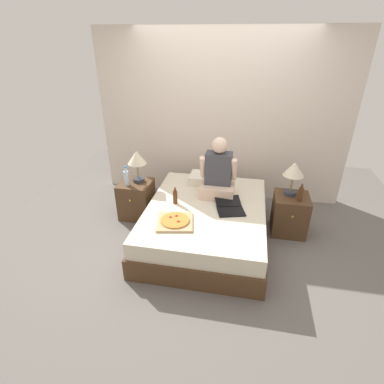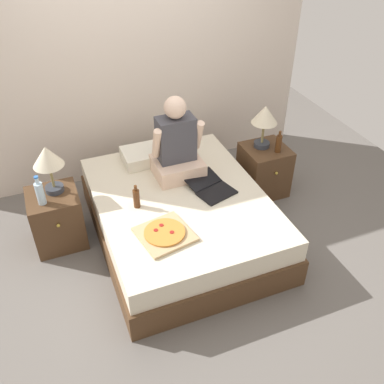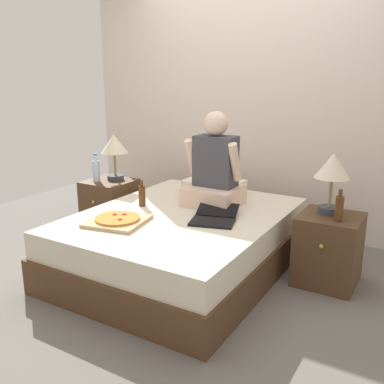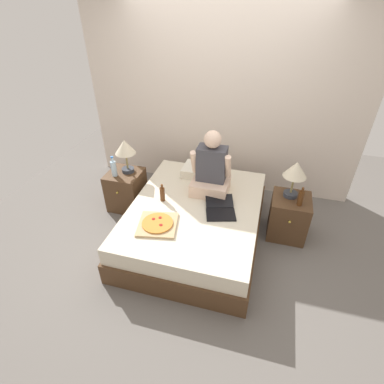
{
  "view_description": "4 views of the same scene",
  "coord_description": "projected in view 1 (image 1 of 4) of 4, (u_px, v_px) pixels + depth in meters",
  "views": [
    {
      "loc": [
        0.44,
        -3.2,
        2.37
      ],
      "look_at": [
        -0.14,
        -0.23,
        0.78
      ],
      "focal_mm": 28.0,
      "sensor_mm": 36.0,
      "label": 1
    },
    {
      "loc": [
        -1.02,
        -2.85,
        2.78
      ],
      "look_at": [
        0.03,
        -0.19,
        0.64
      ],
      "focal_mm": 40.0,
      "sensor_mm": 36.0,
      "label": 2
    },
    {
      "loc": [
        1.71,
        -2.73,
        1.52
      ],
      "look_at": [
        0.07,
        0.03,
        0.65
      ],
      "focal_mm": 40.0,
      "sensor_mm": 36.0,
      "label": 3
    },
    {
      "loc": [
        0.7,
        -2.64,
        2.57
      ],
      "look_at": [
        -0.02,
        -0.07,
        0.71
      ],
      "focal_mm": 28.0,
      "sensor_mm": 36.0,
      "label": 4
    }
  ],
  "objects": [
    {
      "name": "water_bottle",
      "position": [
        126.0,
        178.0,
        4.08
      ],
      "size": [
        0.07,
        0.07,
        0.28
      ],
      "color": "silver",
      "rests_on": "nightstand_left"
    },
    {
      "name": "ground_plane",
      "position": [
        205.0,
        237.0,
        3.96
      ],
      "size": [
        5.77,
        5.77,
        0.0
      ],
      "primitive_type": "plane",
      "color": "#66605B"
    },
    {
      "name": "lamp_on_left_nightstand",
      "position": [
        137.0,
        160.0,
        4.08
      ],
      "size": [
        0.26,
        0.26,
        0.45
      ],
      "color": "#333842",
      "rests_on": "nightstand_left"
    },
    {
      "name": "wall_back",
      "position": [
        220.0,
        118.0,
        4.52
      ],
      "size": [
        3.77,
        0.12,
        2.5
      ],
      "primitive_type": "cube",
      "color": "beige",
      "rests_on": "ground"
    },
    {
      "name": "person_seated",
      "position": [
        218.0,
        175.0,
        3.89
      ],
      "size": [
        0.47,
        0.4,
        0.78
      ],
      "color": "beige",
      "rests_on": "bed"
    },
    {
      "name": "pizza_box",
      "position": [
        175.0,
        221.0,
        3.4
      ],
      "size": [
        0.47,
        0.47,
        0.05
      ],
      "color": "tan",
      "rests_on": "bed"
    },
    {
      "name": "lamp_on_right_nightstand",
      "position": [
        294.0,
        171.0,
        3.73
      ],
      "size": [
        0.26,
        0.26,
        0.45
      ],
      "color": "#333842",
      "rests_on": "nightstand_right"
    },
    {
      "name": "nightstand_left",
      "position": [
        137.0,
        199.0,
        4.32
      ],
      "size": [
        0.44,
        0.47,
        0.53
      ],
      "color": "#4C331E",
      "rests_on": "ground"
    },
    {
      "name": "pillow",
      "position": [
        208.0,
        179.0,
        4.32
      ],
      "size": [
        0.52,
        0.34,
        0.12
      ],
      "primitive_type": "cube",
      "color": "silver",
      "rests_on": "bed"
    },
    {
      "name": "beer_bottle_on_bed",
      "position": [
        175.0,
        197.0,
        3.76
      ],
      "size": [
        0.06,
        0.06,
        0.22
      ],
      "color": "#4C2811",
      "rests_on": "bed"
    },
    {
      "name": "beer_bottle",
      "position": [
        301.0,
        194.0,
        3.69
      ],
      "size": [
        0.06,
        0.06,
        0.23
      ],
      "color": "#512D14",
      "rests_on": "nightstand_right"
    },
    {
      "name": "bed",
      "position": [
        206.0,
        222.0,
        3.85
      ],
      "size": [
        1.5,
        1.92,
        0.47
      ],
      "color": "#4C331E",
      "rests_on": "ground"
    },
    {
      "name": "nightstand_right",
      "position": [
        290.0,
        214.0,
        3.96
      ],
      "size": [
        0.44,
        0.47,
        0.53
      ],
      "color": "#4C331E",
      "rests_on": "ground"
    },
    {
      "name": "laptop",
      "position": [
        230.0,
        208.0,
        3.66
      ],
      "size": [
        0.42,
        0.49,
        0.07
      ],
      "color": "black",
      "rests_on": "bed"
    }
  ]
}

